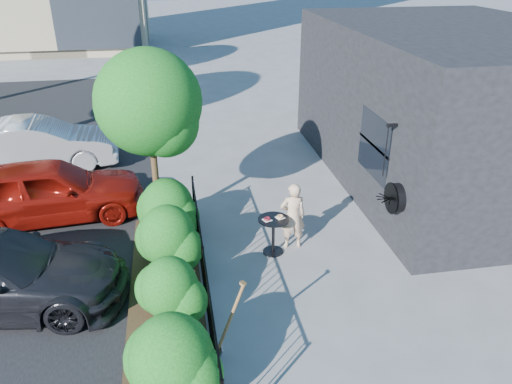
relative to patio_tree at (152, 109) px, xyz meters
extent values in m
plane|color=gray|center=(2.24, -2.76, -2.76)|extent=(120.00, 120.00, 0.00)
cube|color=black|center=(7.74, 1.74, -0.76)|extent=(6.00, 9.00, 4.00)
cube|color=black|center=(4.75, -0.36, -0.96)|extent=(0.04, 1.60, 1.40)
cube|color=black|center=(4.75, -0.36, -0.96)|extent=(0.05, 1.70, 0.06)
cylinder|color=black|center=(4.66, -1.86, -1.51)|extent=(0.18, 0.60, 0.60)
cylinder|color=black|center=(4.56, -1.86, -1.51)|extent=(0.03, 0.64, 0.64)
cube|color=black|center=(4.64, -1.36, -0.16)|extent=(0.25, 0.06, 0.06)
cylinder|color=black|center=(4.56, -1.36, -0.71)|extent=(0.02, 0.02, 1.05)
cylinder|color=black|center=(0.74, -2.76, -2.21)|extent=(0.05, 0.05, 1.10)
cylinder|color=black|center=(0.74, 0.24, -2.21)|extent=(0.05, 0.05, 1.10)
cube|color=black|center=(0.74, -2.76, -1.70)|extent=(0.03, 6.00, 0.03)
cube|color=black|center=(0.74, -2.76, -2.66)|extent=(0.03, 6.00, 0.03)
cylinder|color=black|center=(0.74, -5.26, -2.21)|extent=(0.02, 0.02, 1.04)
cylinder|color=black|center=(0.74, -5.06, -2.21)|extent=(0.02, 0.02, 1.04)
cylinder|color=black|center=(0.74, -4.86, -2.21)|extent=(0.02, 0.02, 1.04)
cylinder|color=black|center=(0.74, -4.66, -2.21)|extent=(0.02, 0.02, 1.04)
cylinder|color=black|center=(0.74, -4.46, -2.21)|extent=(0.02, 0.02, 1.04)
cylinder|color=black|center=(0.74, -4.26, -2.21)|extent=(0.02, 0.02, 1.04)
cylinder|color=black|center=(0.74, -4.06, -2.21)|extent=(0.02, 0.02, 1.04)
cylinder|color=black|center=(0.74, -3.86, -2.21)|extent=(0.02, 0.02, 1.04)
cylinder|color=black|center=(0.74, -3.66, -2.21)|extent=(0.02, 0.02, 1.04)
cylinder|color=black|center=(0.74, -3.46, -2.21)|extent=(0.02, 0.02, 1.04)
cylinder|color=black|center=(0.74, -3.26, -2.21)|extent=(0.02, 0.02, 1.04)
cylinder|color=black|center=(0.74, -3.06, -2.21)|extent=(0.02, 0.02, 1.04)
cylinder|color=black|center=(0.74, -2.86, -2.21)|extent=(0.02, 0.02, 1.04)
cylinder|color=black|center=(0.74, -2.66, -2.21)|extent=(0.02, 0.02, 1.04)
cylinder|color=black|center=(0.74, -2.46, -2.21)|extent=(0.02, 0.02, 1.04)
cylinder|color=black|center=(0.74, -2.26, -2.21)|extent=(0.02, 0.02, 1.04)
cylinder|color=black|center=(0.74, -2.06, -2.21)|extent=(0.02, 0.02, 1.04)
cylinder|color=black|center=(0.74, -1.86, -2.21)|extent=(0.02, 0.02, 1.04)
cylinder|color=black|center=(0.74, -1.66, -2.21)|extent=(0.02, 0.02, 1.04)
cylinder|color=black|center=(0.74, -1.46, -2.21)|extent=(0.02, 0.02, 1.04)
cylinder|color=black|center=(0.74, -1.26, -2.21)|extent=(0.02, 0.02, 1.04)
cylinder|color=black|center=(0.74, -1.06, -2.21)|extent=(0.02, 0.02, 1.04)
cylinder|color=black|center=(0.74, -0.86, -2.21)|extent=(0.02, 0.02, 1.04)
cylinder|color=black|center=(0.74, -0.66, -2.21)|extent=(0.02, 0.02, 1.04)
cylinder|color=black|center=(0.74, -0.46, -2.21)|extent=(0.02, 0.02, 1.04)
cylinder|color=black|center=(0.74, -0.26, -2.21)|extent=(0.02, 0.02, 1.04)
cylinder|color=black|center=(0.74, -0.06, -2.21)|extent=(0.02, 0.02, 1.04)
cylinder|color=black|center=(0.74, 0.14, -2.21)|extent=(0.02, 0.02, 1.04)
cube|color=#382616|center=(0.04, -2.76, -2.72)|extent=(1.30, 6.00, 0.08)
ellipsoid|color=#125116|center=(0.14, -4.96, -2.06)|extent=(1.10, 1.10, 1.24)
ellipsoid|color=#125116|center=(0.14, -3.36, -2.06)|extent=(1.10, 1.10, 1.24)
ellipsoid|color=#125116|center=(0.14, -1.86, -2.06)|extent=(1.10, 1.10, 1.24)
ellipsoid|color=#125116|center=(0.14, -0.46, -2.06)|extent=(1.10, 1.10, 1.24)
cylinder|color=#3F2B19|center=(-0.06, 0.04, -1.56)|extent=(0.14, 0.14, 2.40)
sphere|color=#125116|center=(-0.06, 0.04, 0.08)|extent=(2.20, 2.20, 2.20)
sphere|color=#125116|center=(0.24, -0.16, -0.25)|extent=(1.43, 1.43, 1.43)
cylinder|color=black|center=(2.26, -1.48, -1.98)|extent=(0.63, 0.63, 0.03)
cylinder|color=black|center=(2.26, -1.48, -2.37)|extent=(0.06, 0.06, 0.76)
cylinder|color=black|center=(2.26, -1.48, -2.75)|extent=(0.42, 0.42, 0.03)
cube|color=white|center=(2.12, -1.51, -1.96)|extent=(0.21, 0.21, 0.01)
cube|color=white|center=(2.39, -1.46, -1.96)|extent=(0.21, 0.21, 0.01)
torus|color=#470B10|center=(2.12, -1.51, -1.94)|extent=(0.14, 0.14, 0.05)
torus|color=tan|center=(2.39, -1.46, -1.94)|extent=(0.14, 0.14, 0.05)
imported|color=#DDB38F|center=(2.70, -1.31, -2.03)|extent=(0.55, 0.37, 1.47)
cylinder|color=brown|center=(1.02, -4.29, -2.00)|extent=(0.48, 0.05, 1.23)
cube|color=gray|center=(0.83, -4.29, -2.66)|extent=(0.11, 0.19, 0.26)
cylinder|color=brown|center=(1.21, -4.29, -1.39)|extent=(0.11, 0.10, 0.06)
imported|color=#9C150D|center=(-2.54, 0.87, -2.04)|extent=(4.39, 2.11, 1.44)
imported|color=silver|center=(-3.42, 4.06, -2.05)|extent=(4.44, 1.86, 1.43)
camera|label=1|loc=(0.39, -10.10, 2.94)|focal=35.00mm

